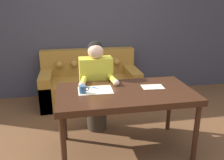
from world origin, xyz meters
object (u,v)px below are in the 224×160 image
scissors (96,88)px  mug (83,90)px  couch (90,84)px  person (96,86)px  dining_table (126,97)px

scissors → mug: size_ratio=1.72×
scissors → mug: (-0.16, -0.12, 0.04)m
couch → scissors: (-0.06, -1.47, 0.46)m
couch → person: person is taller
scissors → mug: bearing=-142.7°
person → scissors: person is taller
dining_table → mug: mug is taller
couch → dining_table: bearing=-80.7°
dining_table → scissors: 0.36m
person → couch: bearing=89.5°
dining_table → person: size_ratio=1.24×
couch → scissors: size_ratio=8.84×
couch → scissors: 1.54m
couch → mug: (-0.22, -1.59, 0.50)m
couch → mug: couch is taller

